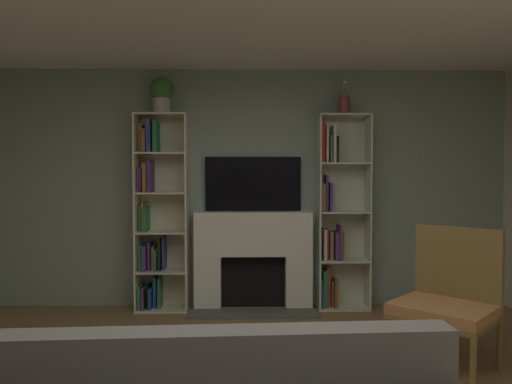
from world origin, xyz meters
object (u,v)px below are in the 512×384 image
Objects in this scene: armchair at (448,297)px; vase_with_flowers at (344,104)px; fireplace at (253,257)px; tv at (253,184)px; potted_plant at (162,94)px; bookshelf_left at (157,214)px; bookshelf_right at (336,216)px.

vase_with_flowers is at bearing 106.97° from armchair.
fireplace is 0.82m from tv.
potted_plant is at bearing -178.80° from fireplace.
tv reaches higher than fireplace.
potted_plant is 2.01m from vase_with_flowers.
vase_with_flowers reaches higher than fireplace.
bookshelf_left is at bearing 179.27° from vase_with_flowers.
vase_with_flowers reaches higher than bookshelf_right.
tv is 0.50× the size of bookshelf_right.
potted_plant is at bearing -22.39° from bookshelf_left.
fireplace is 1.96m from vase_with_flowers.
bookshelf_left is 1.00× the size of bookshelf_right.
tv is 2.45m from armchair.
tv is at bearing 175.25° from bookshelf_right.
fireplace is at bearing 178.80° from vase_with_flowers.
bookshelf_right is 1.82m from armchair.
vase_with_flowers is at bearing 0.00° from potted_plant.
vase_with_flowers reaches higher than tv.
potted_plant is at bearing -178.74° from bookshelf_right.
armchair is at bearing -47.64° from fireplace.
bookshelf_right reaches higher than tv.
bookshelf_right is at bearing -4.75° from tv.
bookshelf_right is 5.76× the size of vase_with_flowers.
potted_plant reaches higher than tv.
bookshelf_right is 2.35m from potted_plant.
armchair is at bearing -73.03° from vase_with_flowers.
vase_with_flowers is (1.00, -0.02, 1.69)m from fireplace.
bookshelf_right is (2.00, 0.02, -0.02)m from bookshelf_left.
fireplace is at bearing 132.36° from armchair.
tv is 2.88× the size of vase_with_flowers.
bookshelf_right is at bearing 108.69° from armchair.
tv is 1.00m from bookshelf_right.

